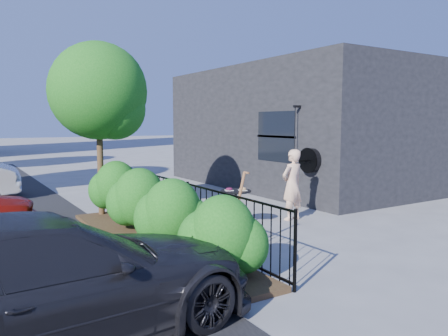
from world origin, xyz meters
TOP-DOWN VIEW (x-y plane):
  - ground at (0.00, 0.00)m, footprint 120.00×120.00m
  - shop_building at (5.50, 4.50)m, footprint 6.22×9.00m
  - fence at (-1.50, 0.00)m, footprint 0.05×6.05m
  - planting_bed at (-2.20, 0.00)m, footprint 1.30×6.00m
  - shrubs at (-2.10, 0.10)m, footprint 1.10×5.60m
  - patio_tree at (-2.24, 2.76)m, footprint 2.20×2.20m
  - cafe_table at (-0.25, 0.26)m, footprint 0.63×0.63m
  - woman at (1.27, 0.26)m, footprint 0.63×0.46m
  - shovel at (-1.26, -1.23)m, footprint 0.48×0.18m
  - car_darkgrey at (-4.50, -2.73)m, footprint 4.71×2.34m

SIDE VIEW (x-z plane):
  - ground at x=0.00m, z-range 0.00..0.00m
  - planting_bed at x=-2.20m, z-range 0.00..0.08m
  - cafe_table at x=-0.25m, z-range 0.13..0.98m
  - fence at x=-1.50m, z-range 0.01..1.11m
  - shovel at x=-1.26m, z-range -0.09..1.33m
  - car_darkgrey at x=-4.50m, z-range 0.00..1.31m
  - shrubs at x=-2.10m, z-range 0.08..1.32m
  - woman at x=1.27m, z-range 0.00..1.60m
  - shop_building at x=5.50m, z-range 0.00..4.00m
  - patio_tree at x=-2.24m, z-range 0.79..4.73m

